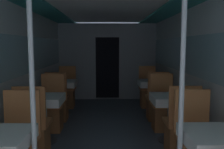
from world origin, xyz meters
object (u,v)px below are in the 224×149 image
chair_left_near_1 (34,135)px  chair_right_near_1 (180,134)px  chair_left_far_1 (52,113)px  chair_left_near_2 (58,105)px  chair_left_far_2 (67,95)px  chair_right_far_1 (163,113)px  support_pole_left_0 (32,98)px  support_pole_right_0 (181,97)px  dining_table_right_1 (171,103)px  dining_table_left_1 (43,103)px  dining_table_left_2 (62,86)px  dining_table_right_2 (152,86)px  chair_right_far_2 (148,94)px  dining_table_right_0 (217,145)px  chair_right_near_2 (156,105)px

chair_left_near_1 → chair_right_near_1: same height
chair_left_far_1 → chair_left_near_2: (0.00, 0.57, 0.00)m
chair_left_near_2 → chair_left_far_2: size_ratio=1.00×
chair_left_near_1 → chair_right_far_1: (1.95, 1.06, 0.00)m
support_pole_left_0 → chair_left_near_1: 1.36m
chair_right_far_1 → support_pole_right_0: bearing=81.2°
chair_left_far_1 → chair_right_near_1: same height
dining_table_right_1 → chair_right_far_1: chair_right_far_1 is taller
dining_table_left_1 → chair_left_near_2: chair_left_near_2 is taller
dining_table_left_1 → chair_left_near_1: size_ratio=0.74×
dining_table_left_2 → dining_table_right_2: bearing=0.0°
chair_left_far_2 → chair_right_far_2: 1.95m
dining_table_right_0 → dining_table_right_1: bearing=90.0°
chair_left_near_1 → dining_table_right_1: chair_left_near_1 is taller
chair_right_far_2 → dining_table_left_2: bearing=15.2°
chair_right_far_1 → dining_table_right_0: bearing=90.0°
dining_table_right_2 → chair_right_near_2: (0.00, -0.53, -0.30)m
chair_right_far_2 → chair_right_near_2: bearing=90.0°
chair_right_near_1 → chair_right_far_2: 2.69m
chair_right_far_1 → chair_left_near_1: bearing=28.5°
chair_left_far_1 → support_pole_left_0: bearing=98.8°
chair_left_far_1 → chair_right_far_1: size_ratio=1.00×
dining_table_left_2 → chair_right_near_2: bearing=-15.2°
dining_table_left_2 → chair_right_far_2: chair_right_far_2 is taller
chair_left_far_2 → chair_right_far_2: bearing=-180.0°
dining_table_left_1 → chair_right_far_1: bearing=15.2°
dining_table_right_1 → chair_right_far_2: size_ratio=0.74×
chair_left_far_2 → chair_right_near_2: bearing=151.5°
chair_left_near_2 → chair_right_near_1: (1.95, -1.63, 0.00)m
chair_left_near_1 → chair_left_far_2: 2.69m
chair_right_near_1 → chair_left_near_2: bearing=140.1°
chair_right_far_1 → dining_table_right_2: (-0.00, 1.10, 0.30)m
dining_table_left_2 → dining_table_right_2: same height
dining_table_left_1 → dining_table_right_0: size_ratio=1.00×
dining_table_right_1 → chair_right_near_2: (0.00, 1.10, -0.30)m
support_pole_right_0 → chair_right_far_1: 2.30m
dining_table_right_1 → chair_right_far_1: (0.00, 0.53, -0.30)m
chair_right_near_1 → support_pole_right_0: bearing=-106.9°
support_pole_left_0 → chair_left_far_2: (-0.33, 3.78, -0.73)m
dining_table_right_2 → chair_right_far_2: chair_right_far_2 is taller
chair_right_far_1 → dining_table_right_2: bearing=-90.0°
chair_left_near_1 → chair_left_near_2: bearing=90.0°
chair_left_far_1 → dining_table_left_1: bearing=90.0°
chair_left_near_1 → dining_table_right_0: size_ratio=1.36×
chair_left_far_2 → dining_table_right_2: bearing=164.8°
dining_table_right_1 → chair_right_far_2: chair_right_far_2 is taller
support_pole_left_0 → chair_left_far_2: bearing=95.0°
dining_table_right_2 → dining_table_left_1: bearing=-140.1°
chair_left_far_2 → chair_right_near_2: 2.22m
support_pole_left_0 → chair_right_far_1: 2.79m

